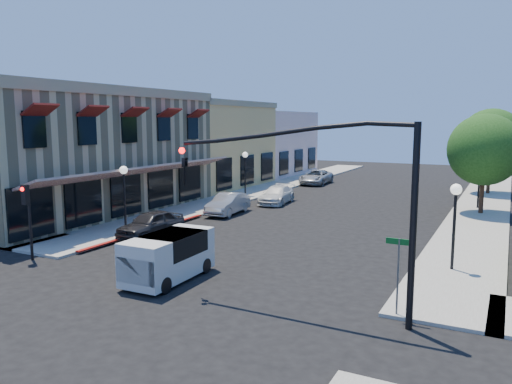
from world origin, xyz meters
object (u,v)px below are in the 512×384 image
at_px(white_van, 168,254).
at_px(parked_car_b, 228,204).
at_px(lamppost_left_far, 245,162).
at_px(parked_car_a, 151,224).
at_px(signal_mast_arm, 341,186).
at_px(parked_car_d, 316,177).
at_px(lamppost_right_near, 455,205).
at_px(lamppost_right_far, 480,170).
at_px(street_tree_b, 491,139).
at_px(street_tree_a, 485,150).
at_px(lamppost_left_near, 124,181).
at_px(secondary_signal, 27,208).
at_px(parked_car_c, 277,195).
at_px(street_name_sign, 398,264).

xyz_separation_m(white_van, parked_car_b, (-4.85, 12.76, -0.34)).
bearing_deg(lamppost_left_far, parked_car_a, -81.07).
relative_size(signal_mast_arm, parked_car_d, 1.64).
distance_m(lamppost_right_near, lamppost_right_far, 16.00).
bearing_deg(lamppost_left_far, street_tree_b, 30.03).
distance_m(street_tree_a, white_van, 22.54).
bearing_deg(signal_mast_arm, parked_car_b, 131.51).
bearing_deg(signal_mast_arm, lamppost_left_near, 155.63).
relative_size(secondary_signal, parked_car_a, 0.83).
xyz_separation_m(lamppost_right_far, white_van, (-9.50, -22.04, -1.72)).
height_order(white_van, parked_car_c, white_van).
distance_m(street_tree_a, lamppost_left_near, 22.30).
distance_m(white_van, parked_car_a, 7.51).
bearing_deg(lamppost_left_near, signal_mast_arm, -24.37).
distance_m(street_tree_a, parked_car_c, 14.20).
relative_size(street_tree_b, lamppost_right_far, 1.97).
relative_size(street_tree_b, lamppost_right_near, 1.97).
bearing_deg(parked_car_b, lamppost_left_near, -115.67).
bearing_deg(parked_car_d, parked_car_c, -85.74).
height_order(lamppost_left_near, white_van, lamppost_left_near).
xyz_separation_m(street_tree_b, lamppost_right_near, (-0.30, -24.00, -1.81)).
bearing_deg(parked_car_d, secondary_signal, -95.77).
bearing_deg(lamppost_right_near, street_name_sign, -99.78).
bearing_deg(lamppost_right_near, lamppost_right_far, 90.00).
height_order(white_van, parked_car_b, white_van).
height_order(street_tree_b, parked_car_d, street_tree_b).
bearing_deg(lamppost_left_far, white_van, -69.48).
xyz_separation_m(street_name_sign, parked_car_a, (-13.70, 5.17, -1.02)).
xyz_separation_m(secondary_signal, lamppost_left_near, (-0.50, 6.59, 0.42)).
distance_m(lamppost_left_near, parked_car_a, 3.15).
xyz_separation_m(secondary_signal, white_van, (7.00, 0.55, -1.30)).
bearing_deg(signal_mast_arm, white_van, 176.14).
distance_m(secondary_signal, white_van, 7.14).
distance_m(secondary_signal, parked_car_c, 18.94).
distance_m(lamppost_left_far, parked_car_d, 10.47).
bearing_deg(lamppost_left_far, lamppost_left_near, -90.00).
xyz_separation_m(street_name_sign, parked_car_d, (-13.70, 29.80, -1.02)).
bearing_deg(signal_mast_arm, parked_car_c, 119.94).
bearing_deg(white_van, parked_car_a, 133.86).
xyz_separation_m(lamppost_left_far, parked_car_c, (3.70, -2.00, -2.11)).
height_order(signal_mast_arm, parked_car_c, signal_mast_arm).
bearing_deg(street_name_sign, lamppost_left_far, 128.94).
distance_m(street_name_sign, lamppost_right_far, 21.85).
distance_m(lamppost_right_near, parked_car_a, 14.86).
distance_m(street_tree_a, parked_car_a, 21.25).
height_order(lamppost_left_far, lamppost_right_far, same).
relative_size(secondary_signal, lamppost_right_far, 0.93).
bearing_deg(parked_car_d, white_van, -82.58).
relative_size(lamppost_left_near, parked_car_c, 0.82).
bearing_deg(secondary_signal, street_name_sign, 2.93).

